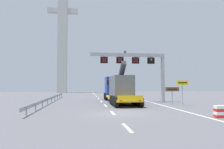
% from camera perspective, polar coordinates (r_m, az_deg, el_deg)
% --- Properties ---
extents(ground, '(112.00, 112.00, 0.00)m').
position_cam_1_polar(ground, '(18.35, 1.73, -10.33)').
color(ground, '#5B5B60').
extents(lane_markings, '(0.20, 60.30, 0.01)m').
position_cam_1_polar(lane_markings, '(40.96, -3.88, -6.10)').
color(lane_markings, silver).
rests_on(lane_markings, ground).
extents(edge_line_right, '(0.20, 63.00, 0.01)m').
position_cam_1_polar(edge_line_right, '(31.39, 9.60, -7.11)').
color(edge_line_right, silver).
rests_on(edge_line_right, ground).
extents(overhead_lane_gantry, '(10.64, 0.90, 7.09)m').
position_cam_1_polar(overhead_lane_gantry, '(29.99, 6.92, 3.08)').
color(overhead_lane_gantry, '#9EA0A5').
rests_on(overhead_lane_gantry, ground).
extents(heavy_haul_truck_yellow, '(3.06, 14.08, 5.30)m').
position_cam_1_polar(heavy_haul_truck_yellow, '(30.03, 1.56, -3.56)').
color(heavy_haul_truck_yellow, yellow).
rests_on(heavy_haul_truck_yellow, ground).
extents(exit_sign_yellow, '(1.45, 0.15, 2.92)m').
position_cam_1_polar(exit_sign_yellow, '(26.14, 18.26, -3.10)').
color(exit_sign_yellow, '#9EA0A5').
rests_on(exit_sign_yellow, ground).
extents(tourist_info_sign_brown, '(1.80, 0.15, 2.12)m').
position_cam_1_polar(tourist_info_sign_brown, '(28.24, 15.74, -4.21)').
color(tourist_info_sign_brown, '#9EA0A5').
rests_on(tourist_info_sign_brown, ground).
extents(crash_barrier_striped, '(1.03, 0.57, 0.90)m').
position_cam_1_polar(crash_barrier_striped, '(17.88, 27.18, -8.79)').
color(crash_barrier_striped, red).
rests_on(crash_barrier_striped, ground).
extents(guardrail_left, '(0.13, 28.49, 0.76)m').
position_cam_1_polar(guardrail_left, '(30.62, -15.90, -6.11)').
color(guardrail_left, '#999EA3').
rests_on(guardrail_left, ground).
extents(bridge_pylon_distant, '(9.00, 2.00, 39.99)m').
position_cam_1_polar(bridge_pylon_distant, '(68.13, -13.00, 12.65)').
color(bridge_pylon_distant, '#B7B7B2').
rests_on(bridge_pylon_distant, ground).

